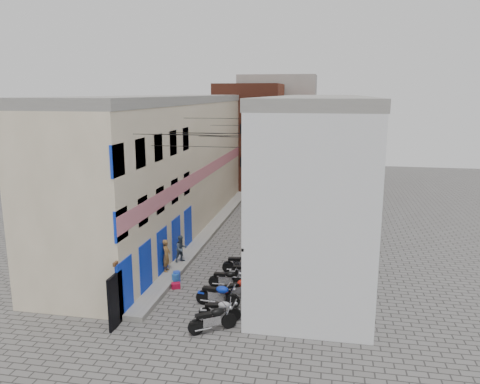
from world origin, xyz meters
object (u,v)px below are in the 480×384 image
Objects in this scene: motorcycle_d at (239,288)px; water_jug_near at (175,279)px; motorcycle_a at (213,318)px; motorcycle_f at (246,271)px; water_jug_far at (177,277)px; motorcycle_g at (241,262)px; person_b at (181,249)px; red_crate at (176,286)px; motorcycle_b at (220,309)px; motorcycle_e at (226,278)px; person_a at (166,255)px; motorcycle_c at (218,294)px.

motorcycle_d is 3.54m from water_jug_near.
motorcycle_a reaches higher than motorcycle_d.
water_jug_far is at bearing -76.39° from motorcycle_f.
motorcycle_g is 3.40m from person_b.
motorcycle_f is at bearing 25.11° from red_crate.
motorcycle_b is 2.18m from motorcycle_d.
water_jug_far is 0.71m from red_crate.
motorcycle_f is at bearing 13.65° from water_jug_far.
person_b is 2.55× the size of water_jug_far.
water_jug_near is at bearing -178.09° from motorcycle_a.
motorcycle_f is (0.80, 0.95, 0.03)m from motorcycle_e.
motorcycle_a reaches higher than water_jug_near.
motorcycle_a is at bearing -7.27° from motorcycle_g.
motorcycle_b is (0.06, 0.94, -0.07)m from motorcycle_a.
person_a reaches higher than motorcycle_d.
motorcycle_c is at bearing 0.71° from motorcycle_e.
motorcycle_d is at bearing -17.63° from water_jug_near.
motorcycle_a is 0.94m from motorcycle_b.
motorcycle_c is at bearing -82.90° from motorcycle_d.
person_b is at bearing -17.24° from person_a.
water_jug_near is at bearing -72.92° from motorcycle_f.
motorcycle_e is 3.07× the size of water_jug_far.
red_crate is at bearing -115.97° from motorcycle_c.
motorcycle_a is at bearing -54.83° from water_jug_near.
motorcycle_e is 0.88× the size of motorcycle_g.
red_crate is at bearing -123.92° from person_b.
motorcycle_d is 4.61× the size of red_crate.
motorcycle_d is 1.15× the size of person_a.
motorcycle_d reaches higher than motorcycle_e.
motorcycle_d reaches higher than motorcycle_f.
red_crate is (0.63, -2.89, -0.85)m from person_b.
motorcycle_c is 1.05× the size of motorcycle_d.
motorcycle_a is 5.20m from motorcycle_f.
person_b reaches higher than motorcycle_a.
water_jug_far is (-2.90, -1.83, -0.29)m from motorcycle_g.
motorcycle_g is (-0.03, 6.20, -0.00)m from motorcycle_a.
motorcycle_a is 1.20× the size of person_a.
motorcycle_a is 1.14× the size of motorcycle_e.
motorcycle_c is 4.51m from person_a.
motorcycle_e is (-0.39, 4.23, -0.07)m from motorcycle_a.
person_b is (-3.45, 5.65, 0.47)m from motorcycle_b.
motorcycle_d is 3.15m from motorcycle_g.
motorcycle_d reaches higher than motorcycle_b.
motorcycle_g is (0.29, 3.98, -0.01)m from motorcycle_c.
motorcycle_a is 2.25m from motorcycle_c.
motorcycle_b is at bearing -6.52° from motorcycle_g.
motorcycle_g reaches higher than red_crate.
red_crate is at bearing -142.21° from motorcycle_d.
motorcycle_a is at bearing 13.48° from motorcycle_c.
person_a is 2.93× the size of water_jug_far.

